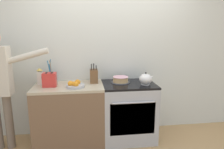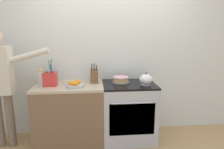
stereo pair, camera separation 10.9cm
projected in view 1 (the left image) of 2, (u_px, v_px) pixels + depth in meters
name	position (u px, v px, depth m)	size (l,w,h in m)	color
ground_plane	(115.00, 149.00, 2.84)	(16.00, 16.00, 0.00)	tan
wall_back	(110.00, 54.00, 3.19)	(8.00, 0.04, 2.60)	silver
counter_cabinet	(70.00, 114.00, 2.97)	(0.99, 0.62, 0.89)	brown
stove_range	(128.00, 111.00, 3.08)	(0.78, 0.65, 0.89)	#B7BABF
layer_cake	(121.00, 80.00, 3.03)	(0.28, 0.28, 0.09)	#4C4C51
tea_kettle	(146.00, 79.00, 2.92)	(0.23, 0.19, 0.18)	white
knife_block	(94.00, 76.00, 3.01)	(0.11, 0.15, 0.30)	brown
utensil_crock	(50.00, 77.00, 3.02)	(0.11, 0.11, 0.35)	#477084
fruit_bowl	(75.00, 85.00, 2.77)	(0.26, 0.26, 0.10)	#B7BABF
toaster	(50.00, 80.00, 2.80)	(0.20, 0.13, 0.20)	red
milk_carton	(40.00, 77.00, 2.91)	(0.07, 0.07, 0.24)	white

